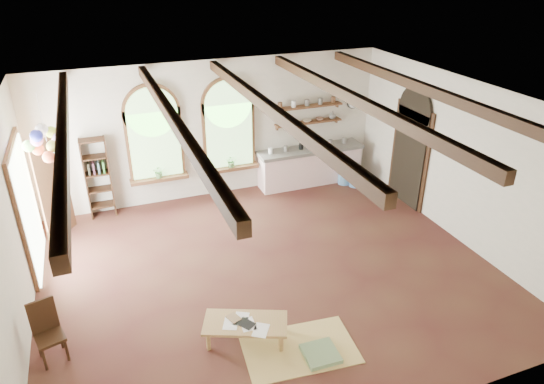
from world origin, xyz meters
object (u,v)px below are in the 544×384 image
kitchen_counter (310,165)px  coffee_table (245,324)px  side_chair (51,343)px  balloon_cluster (46,142)px

kitchen_counter → coffee_table: kitchen_counter is taller
coffee_table → side_chair: bearing=166.2°
side_chair → balloon_cluster: bearing=84.8°
coffee_table → side_chair: size_ratio=1.44×
balloon_cluster → coffee_table: bearing=-54.1°
coffee_table → side_chair: 2.78m
coffee_table → balloon_cluster: (-2.45, 3.39, 2.02)m
kitchen_counter → balloon_cluster: balloon_cluster is taller
balloon_cluster → side_chair: bearing=-95.2°
coffee_table → balloon_cluster: 4.65m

